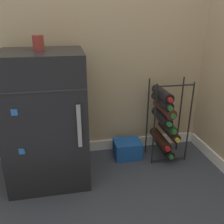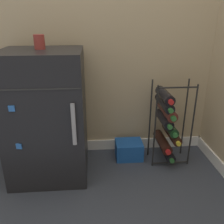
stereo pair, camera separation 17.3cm
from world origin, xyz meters
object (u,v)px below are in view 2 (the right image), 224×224
object	(u,v)px
mini_fridge	(47,116)
fridge_top_cup	(39,42)
soda_box	(129,150)
wine_rack	(166,123)

from	to	relation	value
mini_fridge	fridge_top_cup	size ratio (longest dim) A/B	10.01
soda_box	fridge_top_cup	world-z (taller)	fridge_top_cup
mini_fridge	soda_box	distance (m)	0.73
wine_rack	fridge_top_cup	distance (m)	1.08
soda_box	fridge_top_cup	xyz separation A→B (m)	(-0.61, -0.10, 0.88)
soda_box	fridge_top_cup	size ratio (longest dim) A/B	2.42
wine_rack	mini_fridge	bearing A→B (deg)	-175.15
mini_fridge	soda_box	bearing A→B (deg)	12.54
wine_rack	soda_box	bearing A→B (deg)	167.77
wine_rack	fridge_top_cup	size ratio (longest dim) A/B	7.29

